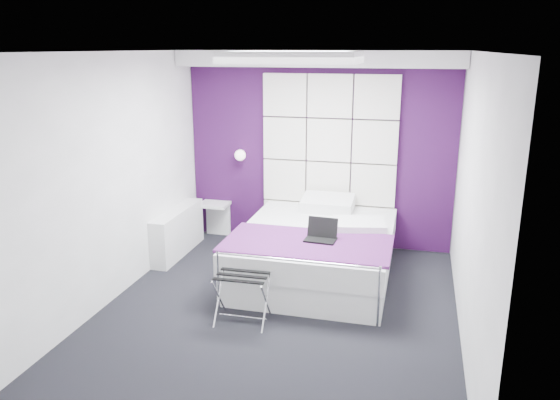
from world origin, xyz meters
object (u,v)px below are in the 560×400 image
nightstand (214,204)px  wall_lamp (241,155)px  radiator (178,232)px  laptop (321,234)px  luggage_rack (242,299)px  bed (316,250)px

nightstand → wall_lamp: bearing=5.7°
wall_lamp → radiator: size_ratio=0.12×
laptop → nightstand: bearing=146.1°
wall_lamp → luggage_rack: (0.77, -2.32, -0.97)m
wall_lamp → luggage_rack: size_ratio=0.30×
wall_lamp → radiator: 1.35m
nightstand → luggage_rack: 2.57m
bed → nightstand: 1.92m
wall_lamp → laptop: size_ratio=0.45×
nightstand → laptop: bearing=-37.9°
bed → luggage_rack: (-0.49, -1.32, -0.07)m
wall_lamp → bed: size_ratio=0.07×
laptop → radiator: bearing=165.7°
nightstand → luggage_rack: nightstand is taller
bed → luggage_rack: bearing=-110.4°
wall_lamp → radiator: bearing=-130.1°
wall_lamp → nightstand: (-0.40, -0.04, -0.73)m
radiator → luggage_rack: 2.10m
radiator → laptop: (2.02, -0.67, 0.37)m
luggage_rack → laptop: size_ratio=1.53×
nightstand → luggage_rack: (1.17, -2.28, -0.24)m
wall_lamp → nightstand: bearing=-174.3°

